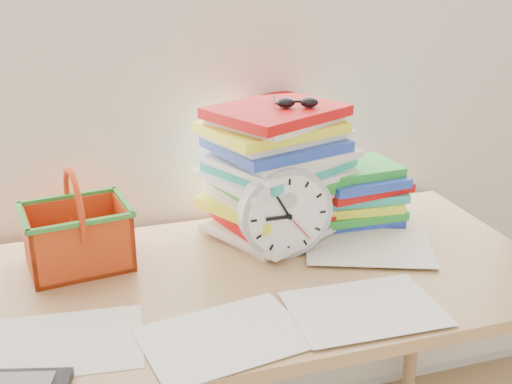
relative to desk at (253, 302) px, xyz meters
name	(u,v)px	position (x,y,z in m)	size (l,w,h in m)	color
curtain	(208,16)	(0.00, 0.38, 0.62)	(2.40, 0.01, 2.50)	white
desk	(253,302)	(0.00, 0.00, 0.00)	(1.40, 0.70, 0.75)	#A67C4E
paper_stack	(278,170)	(0.14, 0.22, 0.25)	(0.36, 0.29, 0.34)	white
clock	(285,212)	(0.11, 0.07, 0.19)	(0.23, 0.23, 0.05)	#ACADAF
sunglasses	(298,102)	(0.18, 0.19, 0.43)	(0.12, 0.10, 0.03)	black
book_stack	(358,193)	(0.37, 0.21, 0.16)	(0.28, 0.21, 0.17)	white
basket	(76,219)	(-0.38, 0.17, 0.19)	(0.24, 0.19, 0.24)	#E94B16
scattered_papers	(253,272)	(0.00, 0.00, 0.08)	(1.26, 0.42, 0.02)	white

